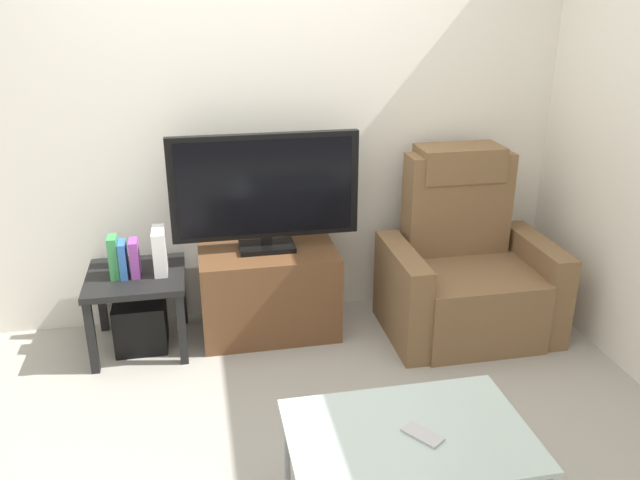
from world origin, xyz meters
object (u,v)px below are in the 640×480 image
book_rightmost (135,258)px  book_leftmost (114,257)px  tv_stand (268,291)px  side_table (137,286)px  coffee_table (409,439)px  cell_phone (423,435)px  recliner_armchair (465,270)px  game_console (160,251)px  book_middle (123,259)px  subwoofer_box (141,323)px  television (265,190)px

book_rightmost → book_leftmost: bearing=180.0°
tv_stand → side_table: tv_stand is taller
book_leftmost → book_rightmost: book_leftmost is taller
side_table → coffee_table: side_table is taller
coffee_table → cell_phone: size_ratio=6.00×
book_leftmost → recliner_armchair: bearing=-3.2°
game_console → book_rightmost: bearing=-167.5°
recliner_armchair → cell_phone: bearing=-125.1°
book_leftmost → game_console: bearing=7.0°
cell_phone → book_middle: bearing=90.7°
side_table → book_middle: book_middle is taller
tv_stand → recliner_armchair: bearing=-8.1°
subwoofer_box → book_rightmost: (0.01, -0.02, 0.42)m
television → side_table: 0.91m
recliner_armchair → cell_phone: recliner_armchair is taller
tv_stand → book_middle: book_middle is taller
recliner_armchair → book_leftmost: 2.04m
side_table → cell_phone: 1.97m
tv_stand → side_table: bearing=-177.3°
book_rightmost → game_console: (0.14, 0.03, 0.02)m
tv_stand → cell_phone: tv_stand is taller
recliner_armchair → cell_phone: (-0.80, -1.49, 0.07)m
tv_stand → coffee_table: size_ratio=0.89×
tv_stand → recliner_armchair: 1.19m
tv_stand → side_table: size_ratio=1.48×
tv_stand → book_rightmost: 0.80m
television → book_middle: (-0.80, -0.07, -0.33)m
tv_stand → book_leftmost: 0.91m
television → game_console: size_ratio=4.26×
subwoofer_box → coffee_table: 1.94m
side_table → book_middle: bearing=-159.1°
television → subwoofer_box: television is taller
book_middle → book_rightmost: bearing=0.0°
recliner_armchair → book_middle: size_ratio=5.25×
coffee_table → cell_phone: bearing=-29.5°
recliner_armchair → subwoofer_box: size_ratio=3.74×
television → book_rightmost: 0.81m
book_rightmost → coffee_table: (1.07, -1.57, -0.16)m
television → coffee_table: television is taller
book_leftmost → book_middle: (0.05, 0.00, -0.02)m
book_rightmost → coffee_table: size_ratio=0.23×
television → cell_phone: size_ratio=7.14×
tv_stand → recliner_armchair: (1.17, -0.17, 0.11)m
book_middle → coffee_table: 1.94m
side_table → cell_phone: bearing=-55.3°
subwoofer_box → book_leftmost: 0.45m
television → book_leftmost: 0.91m
tv_stand → television: 0.63m
subwoofer_box → coffee_table: (1.08, -1.59, 0.26)m
book_rightmost → coffee_table: 1.91m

